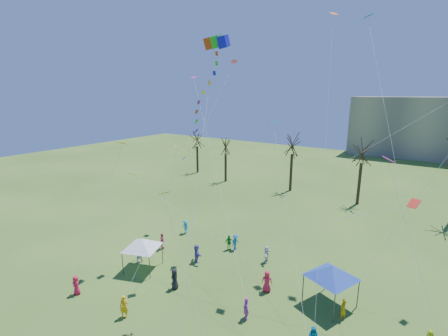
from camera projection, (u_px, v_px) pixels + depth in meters
The scene contains 6 objects.
bare_tree_row at pixel (390, 159), 42.56m from camera, with size 66.27×9.11×11.89m.
big_box_kite at pixel (204, 110), 21.17m from camera, with size 2.77×5.27×19.10m.
canopy_tent_white at pixel (142, 243), 28.42m from camera, with size 3.80×3.80×3.04m.
canopy_tent_blue at pixel (332, 272), 23.50m from camera, with size 4.09×4.09×3.30m.
festival_crowd at pixel (252, 294), 23.92m from camera, with size 27.66×14.38×1.86m.
small_kites_aloft at pixel (282, 121), 23.73m from camera, with size 30.02×17.58×31.26m.
Camera 1 is at (10.62, -11.92, 15.89)m, focal length 25.00 mm.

